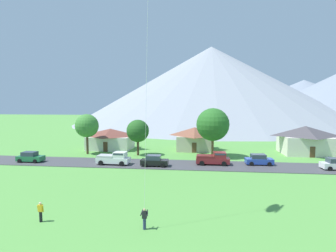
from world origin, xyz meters
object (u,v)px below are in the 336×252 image
parked_car_white_mid_east (336,164)px  parked_car_green_east_end (30,157)px  parked_car_black_west_end (154,161)px  pickup_truck_white_west_side (114,158)px  house_right_center (195,138)px  house_left_center (111,139)px  tree_near_left (213,125)px  watcher_person (41,211)px  pickup_truck_maroon_east_side (214,158)px  parked_car_blue_mid_west (259,160)px  tree_center (87,126)px  house_leftmost (305,139)px  tree_left_of_center (138,131)px

parked_car_white_mid_east → parked_car_green_east_end: same height
parked_car_black_west_end → pickup_truck_white_west_side: size_ratio=0.80×
house_right_center → house_left_center: bearing=-175.8°
house_right_center → pickup_truck_white_west_side: size_ratio=1.45×
tree_near_left → watcher_person: bearing=-118.1°
tree_near_left → parked_car_black_west_end: tree_near_left is taller
pickup_truck_maroon_east_side → house_right_center: bearing=103.4°
parked_car_blue_mid_west → parked_car_green_east_end: (-37.15, -2.24, 0.00)m
pickup_truck_maroon_east_side → watcher_person: pickup_truck_maroon_east_side is taller
tree_center → parked_car_black_west_end: (14.53, -8.71, -4.57)m
house_leftmost → house_right_center: size_ratio=1.22×
house_leftmost → tree_left_of_center: (-31.64, -5.20, 1.80)m
parked_car_green_east_end → house_right_center: bearing=29.6°
pickup_truck_white_west_side → watcher_person: 20.75m
tree_left_of_center → house_right_center: bearing=34.9°
house_right_center → tree_left_of_center: bearing=-145.1°
tree_left_of_center → parked_car_blue_mid_west: tree_left_of_center is taller
pickup_truck_white_west_side → pickup_truck_maroon_east_side: 15.75m
house_right_center → tree_center: (-20.42, -7.03, 2.98)m
house_left_center → house_leftmost: bearing=-1.2°
house_leftmost → parked_car_white_mid_east: (-0.25, -12.72, -1.92)m
tree_left_of_center → pickup_truck_maroon_east_side: (13.68, -6.35, -3.53)m
house_right_center → tree_left_of_center: tree_left_of_center is taller
parked_car_black_west_end → parked_car_white_mid_east: (26.86, 0.94, 0.00)m
pickup_truck_maroon_east_side → pickup_truck_white_west_side: bearing=-173.7°
pickup_truck_maroon_east_side → tree_left_of_center: bearing=155.1°
tree_near_left → tree_left_of_center: tree_near_left is taller
watcher_person → house_left_center: bearing=99.4°
house_right_center → tree_left_of_center: (-10.43, -7.28, 2.14)m
tree_center → pickup_truck_white_west_side: (8.02, -8.32, -4.37)m
parked_car_white_mid_east → watcher_person: bearing=-147.1°
house_right_center → pickup_truck_white_west_side: house_right_center is taller
house_right_center → watcher_person: house_right_center is taller
parked_car_green_east_end → watcher_person: parked_car_green_east_end is taller
parked_car_blue_mid_west → parked_car_white_mid_east: 10.77m
tree_left_of_center → parked_car_white_mid_east: (31.39, -7.52, -3.72)m
house_leftmost → tree_center: (-41.64, -4.94, 2.64)m
parked_car_blue_mid_west → watcher_person: parked_car_blue_mid_west is taller
tree_left_of_center → parked_car_black_west_end: (4.53, -8.46, -3.72)m
house_leftmost → pickup_truck_maroon_east_side: 21.42m
parked_car_blue_mid_west → tree_left_of_center: bearing=164.7°
house_left_center → watcher_person: size_ratio=5.73×
house_leftmost → pickup_truck_maroon_east_side: bearing=-147.3°
parked_car_blue_mid_west → parked_car_green_east_end: size_ratio=1.01×
house_right_center → parked_car_green_east_end: 30.85m
house_left_center → house_right_center: (17.75, 1.29, 0.19)m
house_leftmost → tree_near_left: (-17.84, -5.23, 3.13)m
tree_left_of_center → house_leftmost: bearing=9.3°
tree_center → tree_near_left: bearing=-0.7°
parked_car_white_mid_east → pickup_truck_maroon_east_side: 17.75m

